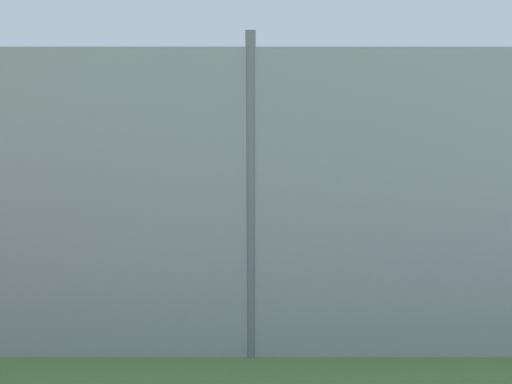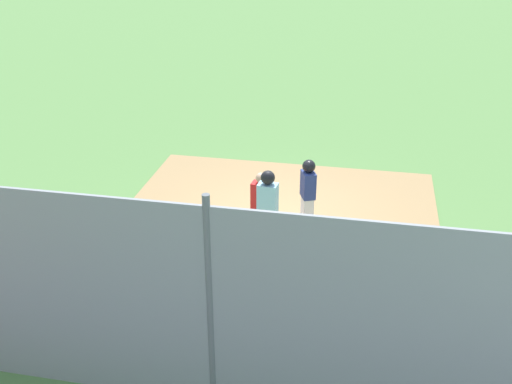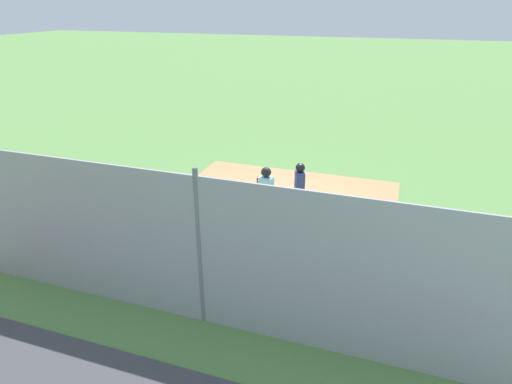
# 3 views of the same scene
# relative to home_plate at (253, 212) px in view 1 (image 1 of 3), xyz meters

# --- Properties ---
(ground_plane) EXTENTS (140.00, 140.00, 0.00)m
(ground_plane) POSITION_rel_home_plate_xyz_m (0.00, 0.00, -0.04)
(ground_plane) COLOR #5B8947
(dirt_infield) EXTENTS (7.20, 6.40, 0.03)m
(dirt_infield) POSITION_rel_home_plate_xyz_m (0.00, 0.00, -0.03)
(dirt_infield) COLOR #A88456
(dirt_infield) RESTS_ON ground_plane
(home_plate) EXTENTS (0.47, 0.47, 0.02)m
(home_plate) POSITION_rel_home_plate_xyz_m (0.00, 0.00, 0.00)
(home_plate) COLOR white
(home_plate) RESTS_ON dirt_infield
(catcher) EXTENTS (0.41, 0.30, 1.49)m
(catcher) POSITION_rel_home_plate_xyz_m (-0.22, -0.86, 0.76)
(catcher) COLOR #9E9EA3
(catcher) RESTS_ON dirt_infield
(umpire) EXTENTS (0.40, 0.30, 1.87)m
(umpire) POSITION_rel_home_plate_xyz_m (0.05, -1.56, 0.99)
(umpire) COLOR black
(umpire) RESTS_ON dirt_infield
(runner) EXTENTS (0.38, 0.45, 1.61)m
(runner) POSITION_rel_home_plate_xyz_m (0.69, -0.25, 0.90)
(runner) COLOR silver
(runner) RESTS_ON dirt_infield
(baseball_bat) EXTENTS (0.72, 0.41, 0.06)m
(baseball_bat) POSITION_rel_home_plate_xyz_m (0.80, -0.97, 0.02)
(baseball_bat) COLOR black
(baseball_bat) RESTS_ON dirt_infield
(backstop_fence) EXTENTS (12.00, 0.10, 3.35)m
(backstop_fence) POSITION_rel_home_plate_xyz_m (0.00, -5.62, 1.56)
(backstop_fence) COLOR #93999E
(backstop_fence) RESTS_ON ground_plane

